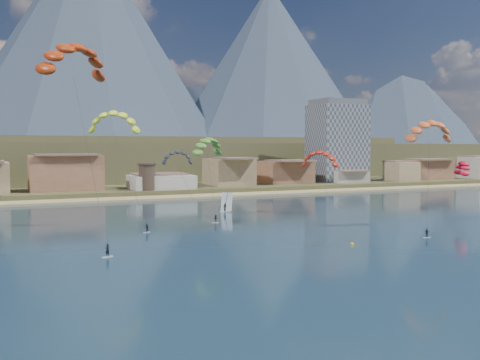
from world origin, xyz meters
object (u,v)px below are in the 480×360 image
object	(u,v)px
kitesurfer_yellow	(114,119)
buoy	(352,244)
apartment_tower	(337,141)
watchtower	(147,176)
kitesurfer_green	(208,144)
kitesurfer_red	(73,56)
windsurfer	(226,206)
kitesurfer_orange	(429,128)

from	to	relation	value
kitesurfer_yellow	buoy	xyz separation A→B (m)	(30.73, -34.93, -20.95)
apartment_tower	watchtower	bearing A→B (deg)	-170.07
apartment_tower	buoy	distance (m)	132.07
apartment_tower	kitesurfer_green	size ratio (longest dim) A/B	1.69
kitesurfer_yellow	buoy	distance (m)	51.02
kitesurfer_red	windsurfer	xyz separation A→B (m)	(38.71, 28.24, -29.08)
kitesurfer_orange	buoy	xyz separation A→B (m)	(-24.95, -10.07, -19.20)
kitesurfer_yellow	kitesurfer_green	world-z (taller)	kitesurfer_yellow
watchtower	kitesurfer_yellow	size ratio (longest dim) A/B	0.36
apartment_tower	windsurfer	distance (m)	95.58
buoy	kitesurfer_green	bearing A→B (deg)	102.45
buoy	kitesurfer_yellow	bearing A→B (deg)	131.34
kitesurfer_red	buoy	bearing A→B (deg)	-28.29
buoy	kitesurfer_orange	bearing A→B (deg)	21.98
apartment_tower	kitesurfer_orange	distance (m)	109.92
kitesurfer_yellow	kitesurfer_orange	xyz separation A→B (m)	(55.68, -24.86, -1.75)
kitesurfer_red	kitesurfer_yellow	bearing A→B (deg)	55.59
watchtower	kitesurfer_orange	distance (m)	92.86
watchtower	kitesurfer_red	world-z (taller)	kitesurfer_red
kitesurfer_yellow	windsurfer	bearing A→B (deg)	26.64
apartment_tower	buoy	size ratio (longest dim) A/B	50.56
watchtower	kitesurfer_green	bearing A→B (deg)	-90.51
windsurfer	buoy	xyz separation A→B (m)	(1.22, -49.73, -1.35)
kitesurfer_orange	kitesurfer_green	xyz separation A→B (m)	(-34.04, 31.06, -3.10)
kitesurfer_green	windsurfer	world-z (taller)	kitesurfer_green
kitesurfer_red	buoy	size ratio (longest dim) A/B	54.99
apartment_tower	watchtower	world-z (taller)	apartment_tower
kitesurfer_yellow	kitesurfer_green	xyz separation A→B (m)	(21.64, 6.20, -4.85)
apartment_tower	watchtower	xyz separation A→B (m)	(-80.00, -14.00, -11.45)
kitesurfer_orange	buoy	distance (m)	33.05
watchtower	kitesurfer_yellow	xyz separation A→B (m)	(-22.13, -60.75, 14.69)
kitesurfer_green	buoy	size ratio (longest dim) A/B	29.88
watchtower	windsurfer	world-z (taller)	watchtower
kitesurfer_orange	kitesurfer_red	bearing A→B (deg)	170.01
kitesurfer_green	windsurfer	bearing A→B (deg)	47.58
watchtower	windsurfer	distance (m)	46.80
watchtower	kitesurfer_orange	xyz separation A→B (m)	(33.55, -85.61, 12.94)
kitesurfer_yellow	windsurfer	size ratio (longest dim) A/B	5.23
watchtower	windsurfer	bearing A→B (deg)	-80.88
apartment_tower	kitesurfer_yellow	distance (m)	126.60
apartment_tower	kitesurfer_orange	world-z (taller)	apartment_tower
kitesurfer_green	buoy	world-z (taller)	kitesurfer_green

